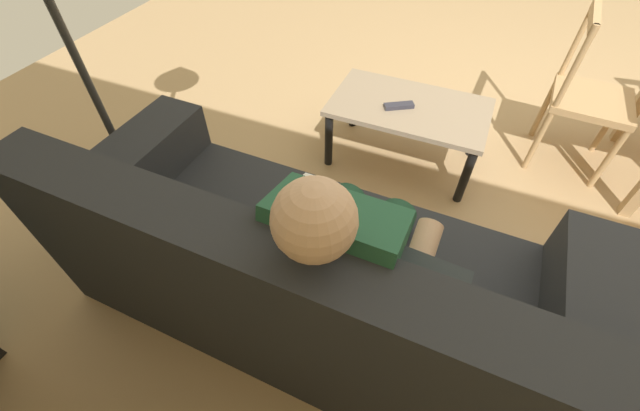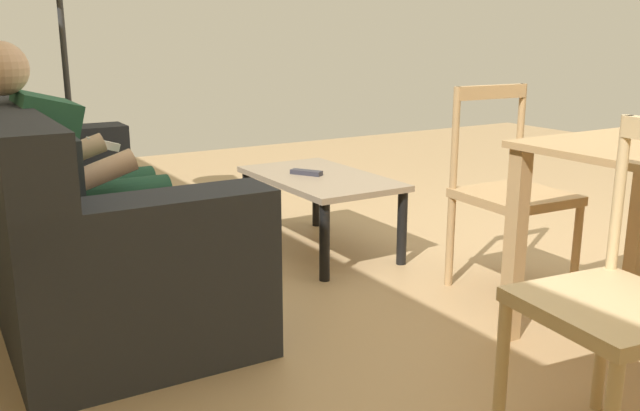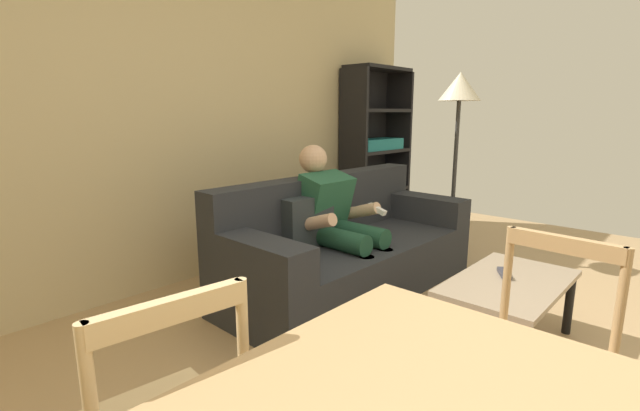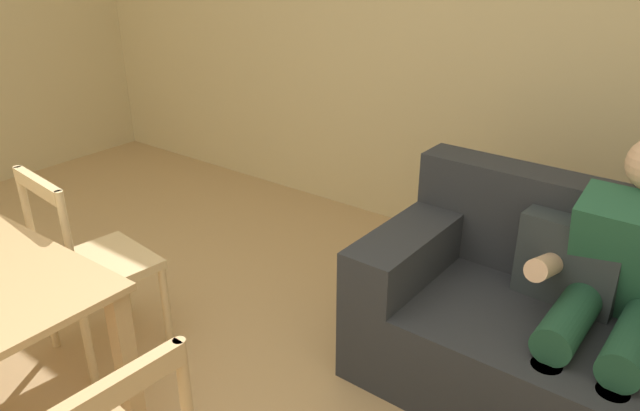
{
  "view_description": "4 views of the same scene",
  "coord_description": "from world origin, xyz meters",
  "px_view_note": "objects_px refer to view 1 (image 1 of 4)",
  "views": [
    {
      "loc": [
        0.81,
        2.45,
        1.7
      ],
      "look_at": [
        1.18,
        1.6,
        0.69
      ],
      "focal_mm": 22.17,
      "sensor_mm": 36.0,
      "label": 1
    },
    {
      "loc": [
        -1.87,
        2.25,
        1.13
      ],
      "look_at": [
        1.11,
        0.43,
        0.24
      ],
      "focal_mm": 38.47,
      "sensor_mm": 36.0,
      "label": 2
    },
    {
      "loc": [
        -1.36,
        -0.36,
        1.33
      ],
      "look_at": [
        0.16,
        1.02,
        0.9
      ],
      "focal_mm": 24.94,
      "sensor_mm": 36.0,
      "label": 3
    },
    {
      "loc": [
        1.32,
        -0.52,
        1.77
      ],
      "look_at": [
        0.16,
        1.02,
        0.9
      ],
      "focal_mm": 33.61,
      "sensor_mm": 36.0,
      "label": 4
    }
  ],
  "objects_px": {
    "couch": "(315,279)",
    "person_lounging": "(343,254)",
    "dining_chair_facing_couch": "(587,98)",
    "coffee_table": "(408,113)",
    "tv_remote": "(399,106)"
  },
  "relations": [
    {
      "from": "couch",
      "to": "tv_remote",
      "type": "distance_m",
      "value": 1.19
    },
    {
      "from": "tv_remote",
      "to": "dining_chair_facing_couch",
      "type": "bearing_deg",
      "value": 83.58
    },
    {
      "from": "dining_chair_facing_couch",
      "to": "person_lounging",
      "type": "bearing_deg",
      "value": 62.25
    },
    {
      "from": "couch",
      "to": "person_lounging",
      "type": "distance_m",
      "value": 0.27
    },
    {
      "from": "coffee_table",
      "to": "tv_remote",
      "type": "bearing_deg",
      "value": 43.87
    },
    {
      "from": "couch",
      "to": "coffee_table",
      "type": "xyz_separation_m",
      "value": [
        -0.06,
        -1.24,
        0.03
      ]
    },
    {
      "from": "couch",
      "to": "coffee_table",
      "type": "bearing_deg",
      "value": -92.69
    },
    {
      "from": "tv_remote",
      "to": "dining_chair_facing_couch",
      "type": "relative_size",
      "value": 0.19
    },
    {
      "from": "coffee_table",
      "to": "dining_chair_facing_couch",
      "type": "bearing_deg",
      "value": -155.93
    },
    {
      "from": "person_lounging",
      "to": "dining_chair_facing_couch",
      "type": "distance_m",
      "value": 1.87
    },
    {
      "from": "person_lounging",
      "to": "tv_remote",
      "type": "distance_m",
      "value": 1.2
    },
    {
      "from": "couch",
      "to": "tv_remote",
      "type": "xyz_separation_m",
      "value": [
        -0.0,
        -1.18,
        0.1
      ]
    },
    {
      "from": "couch",
      "to": "person_lounging",
      "type": "bearing_deg",
      "value": 177.67
    },
    {
      "from": "couch",
      "to": "person_lounging",
      "type": "relative_size",
      "value": 1.94
    },
    {
      "from": "dining_chair_facing_couch",
      "to": "couch",
      "type": "bearing_deg",
      "value": 59.2
    }
  ]
}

